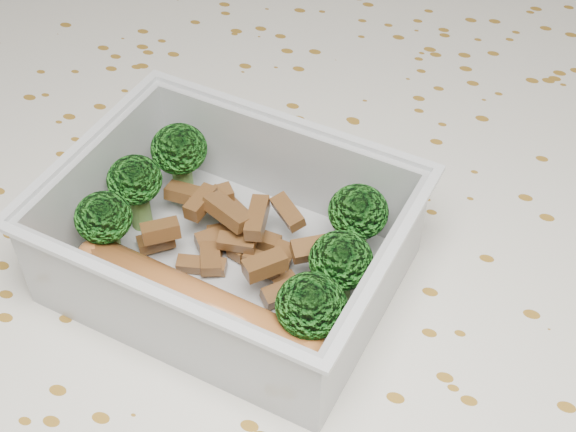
% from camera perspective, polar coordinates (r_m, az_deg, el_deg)
% --- Properties ---
extents(dining_table, '(1.40, 0.90, 0.75)m').
position_cam_1_polar(dining_table, '(0.56, 0.93, -8.45)').
color(dining_table, brown).
rests_on(dining_table, ground).
extents(tablecloth, '(1.46, 0.96, 0.19)m').
position_cam_1_polar(tablecloth, '(0.52, 1.00, -5.22)').
color(tablecloth, white).
rests_on(tablecloth, dining_table).
extents(lunch_container, '(0.21, 0.18, 0.07)m').
position_cam_1_polar(lunch_container, '(0.46, -4.17, -2.36)').
color(lunch_container, silver).
rests_on(lunch_container, tablecloth).
extents(broccoli_florets, '(0.17, 0.12, 0.05)m').
position_cam_1_polar(broccoli_florets, '(0.45, -3.24, -0.60)').
color(broccoli_florets, '#608C3F').
rests_on(broccoli_florets, lunch_container).
extents(meat_pile, '(0.12, 0.08, 0.03)m').
position_cam_1_polar(meat_pile, '(0.47, -3.62, -1.51)').
color(meat_pile, brown).
rests_on(meat_pile, lunch_container).
extents(sausage, '(0.16, 0.05, 0.03)m').
position_cam_1_polar(sausage, '(0.44, -6.42, -6.37)').
color(sausage, '#AE622C').
rests_on(sausage, lunch_container).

